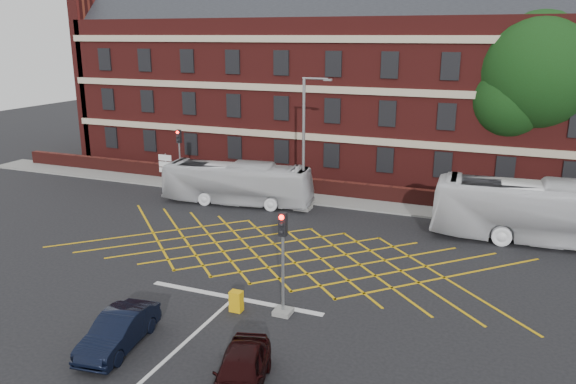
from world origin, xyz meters
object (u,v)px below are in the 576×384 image
at_px(bus_left, 237,183).
at_px(bus_right, 550,213).
at_px(car_maroon, 241,371).
at_px(traffic_light_near, 283,273).
at_px(street_lamp, 304,167).
at_px(utility_cabinet, 236,301).
at_px(car_navy, 119,331).
at_px(deciduous_tree, 536,80).
at_px(traffic_light_far, 180,164).
at_px(direction_signs, 165,165).

distance_m(bus_left, bus_right, 18.73).
distance_m(car_maroon, traffic_light_near, 5.26).
relative_size(bus_left, street_lamp, 1.19).
bearing_deg(utility_cabinet, street_lamp, 99.38).
distance_m(car_navy, deciduous_tree, 30.57).
height_order(bus_right, traffic_light_far, traffic_light_far).
height_order(traffic_light_near, utility_cabinet, traffic_light_near).
bearing_deg(bus_left, utility_cabinet, -159.70).
height_order(bus_left, traffic_light_far, traffic_light_far).
distance_m(deciduous_tree, traffic_light_far, 24.95).
distance_m(bus_right, utility_cabinet, 17.81).
bearing_deg(deciduous_tree, direction_signs, -166.04).
xyz_separation_m(car_navy, traffic_light_near, (4.47, 4.47, 1.12)).
height_order(deciduous_tree, street_lamp, deciduous_tree).
relative_size(bus_right, deciduous_tree, 0.97).
height_order(deciduous_tree, utility_cabinet, deciduous_tree).
bearing_deg(street_lamp, deciduous_tree, 33.81).
xyz_separation_m(car_maroon, deciduous_tree, (8.12, 27.18, 7.24)).
bearing_deg(street_lamp, bus_left, -174.50).
bearing_deg(bus_left, traffic_light_near, -152.86).
bearing_deg(traffic_light_near, bus_right, 51.70).
distance_m(street_lamp, direction_signs, 12.40).
relative_size(bus_left, car_navy, 2.54).
relative_size(street_lamp, utility_cabinet, 9.66).
bearing_deg(utility_cabinet, car_maroon, -61.14).
relative_size(bus_left, traffic_light_far, 2.32).
height_order(car_navy, traffic_light_far, traffic_light_far).
bearing_deg(bus_left, car_maroon, -159.21).
height_order(street_lamp, utility_cabinet, street_lamp).
bearing_deg(car_maroon, utility_cabinet, 103.48).
xyz_separation_m(bus_right, deciduous_tree, (-1.23, 9.37, 6.21)).
distance_m(traffic_light_near, utility_cabinet, 2.33).
bearing_deg(utility_cabinet, direction_signs, 131.33).
bearing_deg(direction_signs, deciduous_tree, 13.96).
relative_size(car_navy, street_lamp, 0.47).
height_order(deciduous_tree, direction_signs, deciduous_tree).
relative_size(traffic_light_near, direction_signs, 1.94).
xyz_separation_m(bus_left, traffic_light_far, (-5.60, 1.94, 0.38)).
distance_m(bus_right, car_maroon, 20.14).
bearing_deg(direction_signs, car_maroon, -51.10).
height_order(car_maroon, direction_signs, direction_signs).
xyz_separation_m(bus_left, car_navy, (4.21, -17.45, -0.74)).
xyz_separation_m(car_navy, direction_signs, (-11.74, 20.34, 0.74)).
height_order(bus_left, car_maroon, bus_left).
relative_size(deciduous_tree, direction_signs, 5.68).
distance_m(car_navy, street_lamp, 18.02).
bearing_deg(deciduous_tree, bus_right, -82.53).
bearing_deg(street_lamp, car_maroon, -75.34).
bearing_deg(bus_left, street_lamp, -91.15).
height_order(bus_left, street_lamp, street_lamp).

